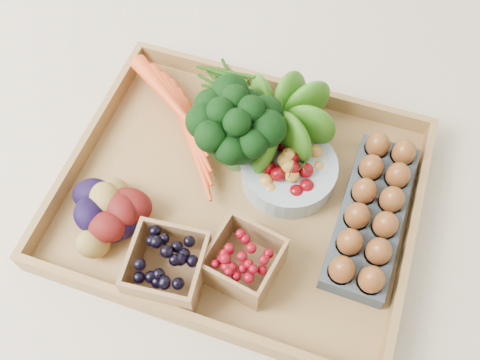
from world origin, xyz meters
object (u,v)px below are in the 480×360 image
(tray, at_px, (240,196))
(cherry_bowl, at_px, (289,171))
(egg_carton, at_px, (371,216))
(broccoli, at_px, (236,141))

(tray, height_order, cherry_bowl, cherry_bowl)
(tray, bearing_deg, egg_carton, 5.96)
(tray, bearing_deg, broccoli, 114.26)
(tray, relative_size, broccoli, 3.77)
(tray, relative_size, egg_carton, 2.04)
(tray, distance_m, egg_carton, 0.21)
(cherry_bowl, height_order, egg_carton, cherry_bowl)
(cherry_bowl, relative_size, egg_carton, 0.57)
(tray, height_order, broccoli, broccoli)
(tray, xyz_separation_m, broccoli, (-0.03, 0.06, 0.06))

